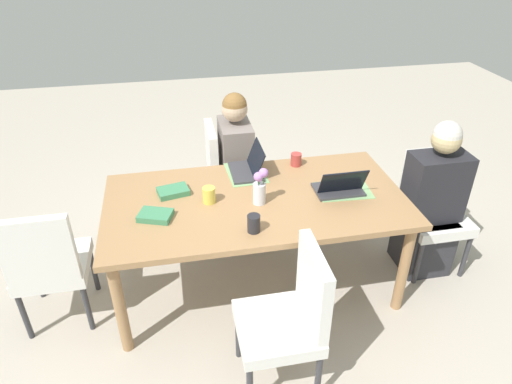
{
  "coord_description": "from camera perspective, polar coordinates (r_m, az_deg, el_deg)",
  "views": [
    {
      "loc": [
        -0.5,
        -2.51,
        2.35
      ],
      "look_at": [
        0.0,
        0.0,
        0.79
      ],
      "focal_mm": 32.16,
      "sensor_mm": 36.0,
      "label": 1
    }
  ],
  "objects": [
    {
      "name": "coffee_mug_near_right",
      "position": [
        3.42,
        5.01,
        4.05
      ],
      "size": [
        0.08,
        0.08,
        0.09
      ],
      "primitive_type": "cylinder",
      "color": "#AD3D38",
      "rests_on": "dining_table"
    },
    {
      "name": "dining_table",
      "position": [
        3.07,
        -0.0,
        -1.96
      ],
      "size": [
        1.98,
        1.02,
        0.74
      ],
      "color": "#9E754C",
      "rests_on": "ground_plane"
    },
    {
      "name": "book_red_cover",
      "position": [
        3.12,
        -10.26,
        0.09
      ],
      "size": [
        0.22,
        0.18,
        0.04
      ],
      "primitive_type": "cube",
      "rotation": [
        0.0,
        0.0,
        0.21
      ],
      "color": "#3D7F56",
      "rests_on": "dining_table"
    },
    {
      "name": "chair_near_right_near",
      "position": [
        2.57,
        4.39,
        -14.9
      ],
      "size": [
        0.44,
        0.44,
        0.9
      ],
      "color": "silver",
      "rests_on": "ground_plane"
    },
    {
      "name": "person_far_left_mid",
      "position": [
        3.79,
        -2.48,
        2.62
      ],
      "size": [
        0.36,
        0.4,
        1.19
      ],
      "color": "#2D2D33",
      "rests_on": "ground_plane"
    },
    {
      "name": "laptop_head_right_left_near",
      "position": [
        3.12,
        10.35,
        0.59
      ],
      "size": [
        0.32,
        0.22,
        0.2
      ],
      "color": "#38383D",
      "rests_on": "dining_table"
    },
    {
      "name": "book_blue_cover",
      "position": [
        2.89,
        -12.4,
        -2.87
      ],
      "size": [
        0.24,
        0.2,
        0.04
      ],
      "primitive_type": "cube",
      "rotation": [
        0.0,
        0.0,
        -0.35
      ],
      "color": "#3D7F56",
      "rests_on": "dining_table"
    },
    {
      "name": "coffee_mug_centre_left",
      "position": [
        2.7,
        -0.28,
        -3.94
      ],
      "size": [
        0.08,
        0.08,
        0.11
      ],
      "primitive_type": "cylinder",
      "color": "#232328",
      "rests_on": "dining_table"
    },
    {
      "name": "person_head_right_left_near",
      "position": [
        3.55,
        20.86,
        -1.8
      ],
      "size": [
        0.4,
        0.36,
        1.19
      ],
      "color": "#2D2D33",
      "rests_on": "ground_plane"
    },
    {
      "name": "ground_plane",
      "position": [
        3.48,
        -0.0,
        -11.14
      ],
      "size": [
        10.0,
        10.0,
        0.0
      ],
      "primitive_type": "plane",
      "color": "#B2A899"
    },
    {
      "name": "flower_vase",
      "position": [
        2.92,
        0.47,
        0.64
      ],
      "size": [
        0.1,
        0.09,
        0.25
      ],
      "color": "silver",
      "rests_on": "dining_table"
    },
    {
      "name": "chair_far_left_mid",
      "position": [
        3.85,
        -3.71,
        2.58
      ],
      "size": [
        0.44,
        0.44,
        0.9
      ],
      "color": "silver",
      "rests_on": "ground_plane"
    },
    {
      "name": "placemat_head_right_left_near",
      "position": [
        3.17,
        10.84,
        0.21
      ],
      "size": [
        0.38,
        0.28,
        0.0
      ],
      "primitive_type": "cube",
      "rotation": [
        0.0,
        0.0,
        3.08
      ],
      "color": "#7FAD70",
      "rests_on": "dining_table"
    },
    {
      "name": "placemat_far_left_mid",
      "position": [
        3.32,
        -1.28,
        2.39
      ],
      "size": [
        0.28,
        0.37,
        0.0
      ],
      "primitive_type": "cube",
      "rotation": [
        0.0,
        0.0,
        -1.51
      ],
      "color": "#7FAD70",
      "rests_on": "dining_table"
    },
    {
      "name": "coffee_mug_near_left",
      "position": [
        2.98,
        -5.88,
        -0.38
      ],
      "size": [
        0.08,
        0.08,
        0.11
      ],
      "primitive_type": "cylinder",
      "color": "#DBC64C",
      "rests_on": "dining_table"
    },
    {
      "name": "chair_head_right_left_near",
      "position": [
        3.65,
        21.03,
        -1.42
      ],
      "size": [
        0.44,
        0.44,
        0.9
      ],
      "color": "silver",
      "rests_on": "ground_plane"
    },
    {
      "name": "chair_head_left_left_far",
      "position": [
        3.15,
        -24.44,
        -7.97
      ],
      "size": [
        0.44,
        0.44,
        0.9
      ],
      "color": "silver",
      "rests_on": "ground_plane"
    },
    {
      "name": "laptop_far_left_mid",
      "position": [
        3.31,
        -0.89,
        3.05
      ],
      "size": [
        0.22,
        0.32,
        0.2
      ],
      "color": "#38383D",
      "rests_on": "dining_table"
    }
  ]
}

